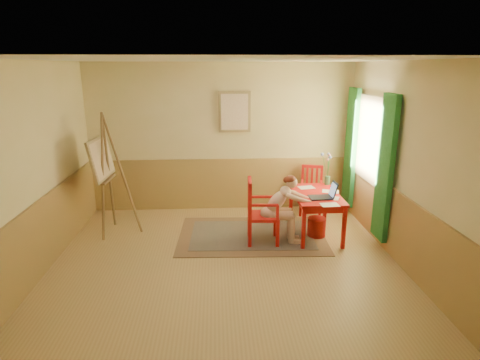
{
  "coord_description": "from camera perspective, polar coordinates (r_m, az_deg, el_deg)",
  "views": [
    {
      "loc": [
        -0.11,
        -5.29,
        2.72
      ],
      "look_at": [
        0.25,
        0.55,
        1.05
      ],
      "focal_mm": 29.9,
      "sensor_mm": 36.0,
      "label": 1
    }
  ],
  "objects": [
    {
      "name": "room",
      "position": [
        5.45,
        -2.27,
        1.91
      ],
      "size": [
        5.04,
        4.54,
        2.84
      ],
      "color": "tan",
      "rests_on": "ground"
    },
    {
      "name": "wainscot",
      "position": [
        6.48,
        -2.35,
        -4.12
      ],
      "size": [
        5.0,
        4.5,
        1.0
      ],
      "color": "tan",
      "rests_on": "room"
    },
    {
      "name": "window",
      "position": [
        7.01,
        17.74,
        3.86
      ],
      "size": [
        0.12,
        2.01,
        2.2
      ],
      "color": "white",
      "rests_on": "room"
    },
    {
      "name": "wall_portrait",
      "position": [
        7.54,
        -0.79,
        9.7
      ],
      "size": [
        0.6,
        0.05,
        0.76
      ],
      "color": "#987F52",
      "rests_on": "room"
    },
    {
      "name": "rug",
      "position": [
        6.73,
        1.67,
        -7.84
      ],
      "size": [
        2.46,
        1.7,
        0.02
      ],
      "color": "#8C7251",
      "rests_on": "room"
    },
    {
      "name": "table",
      "position": [
        6.66,
        10.82,
        -2.65
      ],
      "size": [
        0.73,
        1.21,
        0.72
      ],
      "color": "red",
      "rests_on": "room"
    },
    {
      "name": "chair_left",
      "position": [
        6.3,
        2.85,
        -4.52
      ],
      "size": [
        0.51,
        0.49,
        1.04
      ],
      "color": "red",
      "rests_on": "room"
    },
    {
      "name": "chair_back",
      "position": [
        7.7,
        10.13,
        -1.42
      ],
      "size": [
        0.49,
        0.51,
        0.91
      ],
      "color": "red",
      "rests_on": "room"
    },
    {
      "name": "figure",
      "position": [
        6.3,
        5.92,
        -3.71
      ],
      "size": [
        0.83,
        0.37,
        1.11
      ],
      "color": "beige",
      "rests_on": "room"
    },
    {
      "name": "laptop",
      "position": [
        6.43,
        11.98,
        -2.08
      ],
      "size": [
        0.43,
        0.27,
        0.25
      ],
      "color": "#1E2338",
      "rests_on": "table"
    },
    {
      "name": "papers",
      "position": [
        6.57,
        11.87,
        -2.11
      ],
      "size": [
        0.66,
        1.12,
        0.0
      ],
      "color": "white",
      "rests_on": "table"
    },
    {
      "name": "vase",
      "position": [
        7.12,
        12.35,
        1.4
      ],
      "size": [
        0.2,
        0.3,
        0.57
      ],
      "color": "#3F724C",
      "rests_on": "table"
    },
    {
      "name": "wastebasket",
      "position": [
        6.76,
        10.86,
        -6.64
      ],
      "size": [
        0.33,
        0.33,
        0.32
      ],
      "primitive_type": "cylinder",
      "rotation": [
        0.0,
        0.0,
        -0.1
      ],
      "color": "#B31F17",
      "rests_on": "room"
    },
    {
      "name": "easel",
      "position": [
        6.85,
        -18.84,
        2.29
      ],
      "size": [
        0.69,
        0.9,
        2.04
      ],
      "color": "olive",
      "rests_on": "room"
    }
  ]
}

